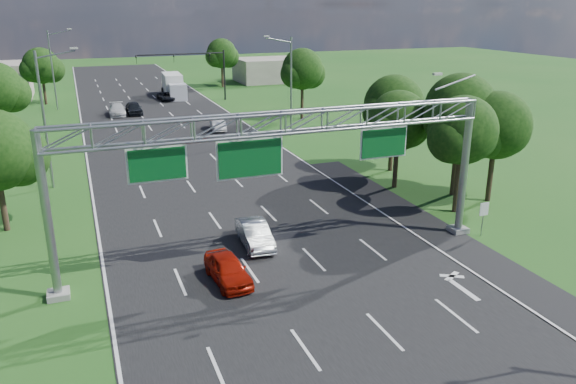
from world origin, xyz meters
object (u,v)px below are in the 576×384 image
regulatory_sign (484,212)px  box_truck (174,86)px  sign_gantry (285,135)px  silver_sedan (255,234)px  red_coupe (228,269)px  traffic_signal (199,64)px

regulatory_sign → box_truck: 59.90m
sign_gantry → silver_sedan: size_ratio=5.66×
red_coupe → traffic_signal: bearing=74.8°
silver_sedan → box_truck: (5.18, 55.88, 0.90)m
traffic_signal → silver_sedan: (-8.05, -50.52, -4.48)m
red_coupe → box_truck: bearing=78.5°
silver_sedan → regulatory_sign: bearing=-11.8°
sign_gantry → silver_sedan: sign_gantry is taller
traffic_signal → red_coupe: size_ratio=3.10×
sign_gantry → silver_sedan: bearing=109.8°
traffic_signal → regulatory_sign: bearing=-84.8°
silver_sedan → red_coupe: bearing=-121.2°
red_coupe → sign_gantry: bearing=16.0°
traffic_signal → red_coupe: 55.49m
red_coupe → silver_sedan: size_ratio=0.95×
regulatory_sign → red_coupe: bearing=-179.1°
sign_gantry → red_coupe: 7.24m
red_coupe → box_truck: box_truck is taller
silver_sedan → traffic_signal: bearing=84.2°
sign_gantry → red_coupe: (-3.47, -1.27, -6.22)m
silver_sedan → box_truck: size_ratio=0.47×
sign_gantry → regulatory_sign: size_ratio=11.19×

